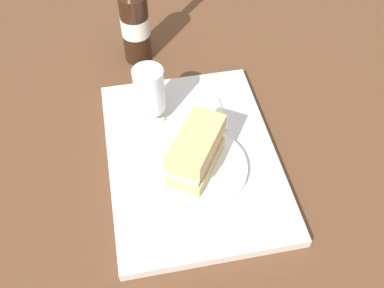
% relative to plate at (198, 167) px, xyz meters
% --- Properties ---
extents(ground_plane, '(3.00, 3.00, 0.00)m').
position_rel_plate_xyz_m(ground_plane, '(0.04, 0.00, -0.03)').
color(ground_plane, brown).
extents(tray, '(0.44, 0.32, 0.02)m').
position_rel_plate_xyz_m(tray, '(0.04, 0.00, -0.02)').
color(tray, silver).
rests_on(tray, ground_plane).
extents(placemat, '(0.38, 0.27, 0.00)m').
position_rel_plate_xyz_m(placemat, '(0.04, 0.00, -0.01)').
color(placemat, silver).
rests_on(placemat, tray).
extents(plate, '(0.19, 0.19, 0.01)m').
position_rel_plate_xyz_m(plate, '(0.00, 0.00, 0.00)').
color(plate, white).
rests_on(plate, placemat).
extents(sandwich, '(0.14, 0.12, 0.08)m').
position_rel_plate_xyz_m(sandwich, '(0.00, -0.00, 0.05)').
color(sandwich, tan).
rests_on(sandwich, plate).
extents(beer_glass, '(0.06, 0.06, 0.12)m').
position_rel_plate_xyz_m(beer_glass, '(0.15, 0.07, 0.06)').
color(beer_glass, silver).
rests_on(beer_glass, placemat).
extents(napkin_folded, '(0.09, 0.07, 0.01)m').
position_rel_plate_xyz_m(napkin_folded, '(0.13, -0.04, -0.00)').
color(napkin_folded, white).
rests_on(napkin_folded, placemat).
extents(beer_bottle, '(0.07, 0.07, 0.27)m').
position_rel_plate_xyz_m(beer_bottle, '(0.37, 0.07, 0.08)').
color(beer_bottle, black).
rests_on(beer_bottle, ground_plane).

